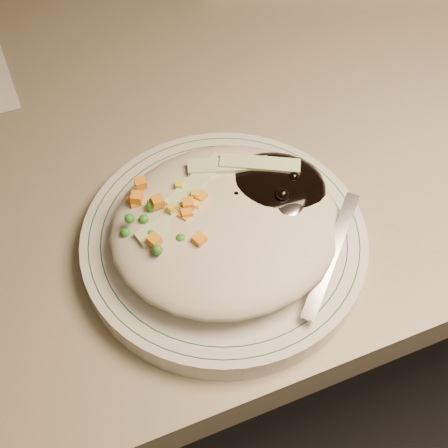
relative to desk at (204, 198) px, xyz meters
name	(u,v)px	position (x,y,z in m)	size (l,w,h in m)	color
desk	(204,198)	(0.00, 0.00, 0.00)	(1.40, 0.70, 0.74)	gray
plate	(224,242)	(-0.06, -0.22, 0.21)	(0.24, 0.24, 0.02)	silver
plate_rim	(224,235)	(-0.06, -0.22, 0.22)	(0.23, 0.23, 0.00)	#144723
meal	(229,219)	(-0.06, -0.22, 0.24)	(0.21, 0.19, 0.05)	beige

